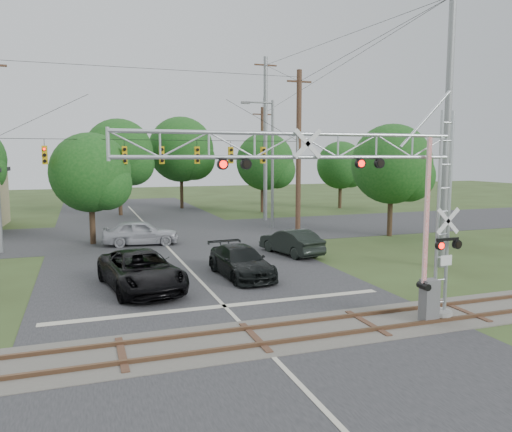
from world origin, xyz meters
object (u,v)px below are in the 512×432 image
object	(u,v)px
crossing_gantry	(360,194)
sedan_silver	(141,232)
pickup_black	(141,270)
streetlight	(270,157)
car_dark	(241,262)
traffic_signal_span	(175,154)

from	to	relation	value
crossing_gantry	sedan_silver	size ratio (longest dim) A/B	2.41
pickup_black	streetlight	bearing A→B (deg)	43.85
pickup_black	streetlight	world-z (taller)	streetlight
crossing_gantry	pickup_black	world-z (taller)	crossing_gantry
crossing_gantry	pickup_black	bearing A→B (deg)	129.11
crossing_gantry	car_dark	world-z (taller)	crossing_gantry
streetlight	sedan_silver	bearing A→B (deg)	-157.38
traffic_signal_span	streetlight	world-z (taller)	traffic_signal_span
sedan_silver	car_dark	bearing A→B (deg)	-154.96
traffic_signal_span	streetlight	distance (m)	9.17
crossing_gantry	traffic_signal_span	distance (m)	18.57
pickup_black	car_dark	size ratio (longest dim) A/B	1.19
sedan_silver	streetlight	xyz separation A→B (m)	(10.46, 4.36, 4.72)
pickup_black	sedan_silver	world-z (taller)	pickup_black
pickup_black	sedan_silver	distance (m)	10.92
pickup_black	streetlight	size ratio (longest dim) A/B	0.59
pickup_black	streetlight	xyz separation A→B (m)	(11.65, 15.21, 4.71)
pickup_black	sedan_silver	xyz separation A→B (m)	(1.20, 10.85, -0.01)
pickup_black	crossing_gantry	bearing A→B (deg)	-59.58
sedan_silver	streetlight	size ratio (longest dim) A/B	0.48
sedan_silver	streetlight	bearing A→B (deg)	-61.32
sedan_silver	pickup_black	bearing A→B (deg)	179.78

